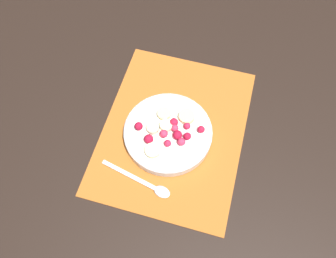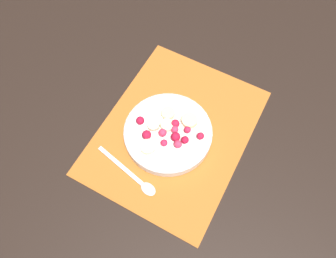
{
  "view_description": "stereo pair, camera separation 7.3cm",
  "coord_description": "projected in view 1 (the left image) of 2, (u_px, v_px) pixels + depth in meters",
  "views": [
    {
      "loc": [
        0.33,
        0.08,
        0.69
      ],
      "look_at": [
        0.02,
        -0.01,
        0.04
      ],
      "focal_mm": 35.0,
      "sensor_mm": 36.0,
      "label": 1
    },
    {
      "loc": [
        0.3,
        0.15,
        0.69
      ],
      "look_at": [
        0.02,
        -0.01,
        0.04
      ],
      "focal_mm": 35.0,
      "sensor_mm": 36.0,
      "label": 2
    }
  ],
  "objects": [
    {
      "name": "ground_plane",
      "position": [
        174.0,
        131.0,
        0.77
      ],
      "size": [
        3.0,
        3.0,
        0.0
      ],
      "primitive_type": "plane",
      "color": "black"
    },
    {
      "name": "fruit_bowl",
      "position": [
        168.0,
        132.0,
        0.74
      ],
      "size": [
        0.2,
        0.2,
        0.05
      ],
      "color": "silver",
      "rests_on": "placemat"
    },
    {
      "name": "placemat",
      "position": [
        174.0,
        130.0,
        0.77
      ],
      "size": [
        0.42,
        0.32,
        0.01
      ],
      "color": "#B26023",
      "rests_on": "ground_plane"
    },
    {
      "name": "spoon",
      "position": [
        148.0,
        185.0,
        0.7
      ],
      "size": [
        0.05,
        0.17,
        0.01
      ],
      "rotation": [
        0.0,
        0.0,
        7.64
      ],
      "color": "silver",
      "rests_on": "placemat"
    }
  ]
}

